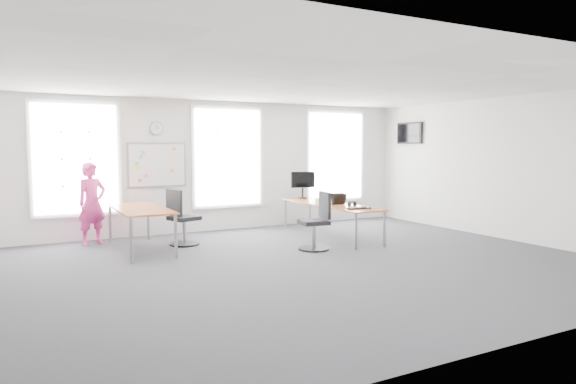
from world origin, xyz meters
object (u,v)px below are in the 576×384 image
chair_left (181,221)px  person (92,203)px  keyboard (357,208)px  chair_right (317,224)px  headphones (352,204)px  desk_right (330,206)px  desk_left (140,211)px  monitor (303,182)px

chair_left → person: (-1.53, 0.97, 0.33)m
person → keyboard: 5.28m
chair_right → headphones: bearing=118.9°
chair_left → headphones: chair_left is taller
person → headphones: bearing=-48.2°
desk_right → headphones: (0.09, -0.67, 0.10)m
headphones → chair_right: bearing=-156.0°
chair_right → person: person is taller
desk_right → desk_left: size_ratio=1.35×
monitor → keyboard: bearing=-77.6°
keyboard → headphones: headphones is taller
keyboard → chair_left: bearing=168.1°
person → keyboard: (4.60, -2.61, -0.09)m
headphones → monitor: 1.93m
person → monitor: size_ratio=2.58×
person → keyboard: person is taller
desk_left → keyboard: size_ratio=5.40×
monitor → chair_right: bearing=-99.1°
headphones → monitor: monitor is taller
desk_left → keyboard: 4.18m
desk_left → person: bearing=124.4°
desk_left → chair_right: 3.35m
desk_right → monitor: 1.30m
chair_right → desk_right: bearing=146.4°
desk_left → person: size_ratio=1.34×
chair_left → headphones: 3.47m
person → headphones: size_ratio=9.22×
desk_right → person: 4.91m
desk_right → chair_right: 1.45m
desk_left → keyboard: bearing=-21.9°
desk_left → headphones: (4.04, -1.16, 0.04)m
chair_right → chair_left: size_ratio=0.98×
chair_left → keyboard: (3.06, -1.63, 0.25)m
headphones → monitor: size_ratio=0.28×
chair_right → person: (-3.68, 2.59, 0.34)m
monitor → person: bearing=-169.2°
chair_left → monitor: (3.15, 0.66, 0.62)m
headphones → desk_left: bearing=168.3°
desk_left → monitor: monitor is taller
desk_right → chair_left: (-3.13, 0.56, -0.19)m
desk_right → keyboard: 1.07m
monitor → desk_right: bearing=-76.3°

